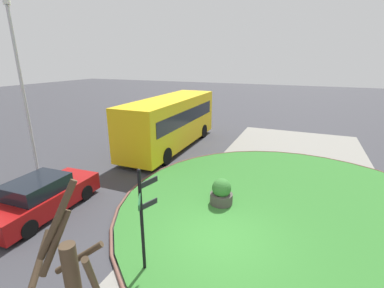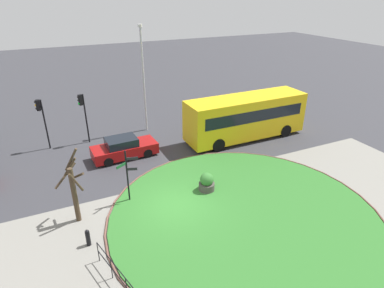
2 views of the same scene
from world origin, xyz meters
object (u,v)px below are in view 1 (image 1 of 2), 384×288
signpost_directional (143,215)px  car_far_lane (42,197)px  bus_yellow (171,121)px  planter_near_signpost (221,194)px  lamppost_tall (22,86)px

signpost_directional → car_far_lane: size_ratio=0.69×
signpost_directional → bus_yellow: size_ratio=0.33×
car_far_lane → planter_near_signpost: bearing=-65.0°
signpost_directional → bus_yellow: (10.47, 4.54, -0.00)m
signpost_directional → bus_yellow: bearing=23.4°
car_far_lane → lamppost_tall: bearing=51.9°
car_far_lane → planter_near_signpost: (3.23, -6.23, -0.15)m
signpost_directional → lamppost_tall: 10.54m
bus_yellow → car_far_lane: 9.51m
signpost_directional → lamppost_tall: size_ratio=0.38×
lamppost_tall → planter_near_signpost: 11.02m
car_far_lane → planter_near_signpost: 7.02m
lamppost_tall → planter_near_signpost: lamppost_tall is taller
bus_yellow → car_far_lane: (-9.41, 0.79, -1.11)m
lamppost_tall → planter_near_signpost: size_ratio=7.13×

